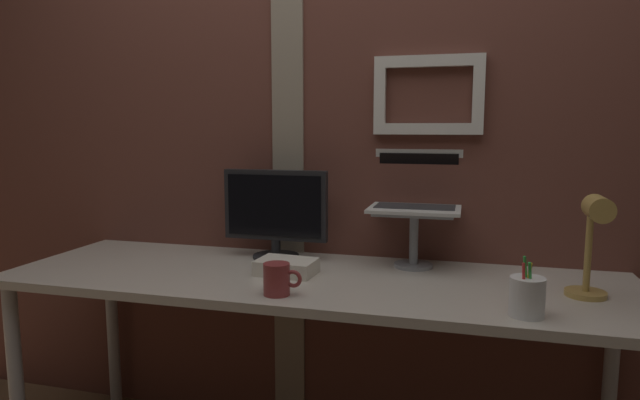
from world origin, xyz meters
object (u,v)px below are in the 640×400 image
Objects in this scene: laptop at (416,193)px; desk_lamp at (594,237)px; monitor at (275,210)px; coffee_mug at (278,279)px; pen_cup at (527,296)px.

laptop is 0.63m from desk_lamp.
monitor is 1.10m from desk_lamp.
pen_cup is at bearing -0.02° from coffee_mug.
pen_cup is (0.88, -0.44, -0.13)m from monitor.
desk_lamp is 2.62× the size of coffee_mug.
laptop is 2.70× the size of coffee_mug.
laptop is at bearing 148.35° from desk_lamp.
laptop is 0.65m from pen_cup.
desk_lamp is 0.30m from pen_cup.
pen_cup is 0.71m from coffee_mug.
coffee_mug is at bearing -69.56° from monitor.
monitor is at bearing 153.19° from pen_cup.
monitor is at bearing -173.02° from laptop.
desk_lamp is at bearing -13.97° from monitor.
laptop reaches higher than monitor.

